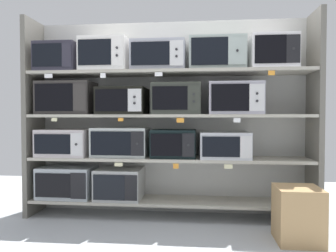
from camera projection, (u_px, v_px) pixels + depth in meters
name	position (u px, v px, depth m)	size (l,w,h in m)	color
back_panel	(170.00, 117.00, 3.51)	(3.02, 0.04, 2.05)	#B2B2AD
upright_left	(34.00, 117.00, 3.44)	(0.05, 0.40, 2.05)	#68645B
upright_right	(315.00, 117.00, 3.14)	(0.05, 0.40, 2.05)	#68645B
shelf_0	(168.00, 201.00, 3.32)	(2.82, 0.40, 0.03)	#ADA899
microwave_0	(67.00, 182.00, 3.42)	(0.56, 0.39, 0.32)	#9DA6AC
microwave_1	(120.00, 183.00, 3.36)	(0.47, 0.41, 0.31)	#A0A2A0
shelf_1	(168.00, 159.00, 3.30)	(2.82, 0.40, 0.03)	#ADA899
microwave_2	(66.00, 143.00, 3.41)	(0.53, 0.41, 0.28)	#BEB4B5
microwave_3	(121.00, 142.00, 3.34)	(0.57, 0.35, 0.30)	#B6BEBB
microwave_4	(174.00, 143.00, 3.29)	(0.45, 0.36, 0.28)	black
microwave_5	(225.00, 145.00, 3.24)	(0.49, 0.41, 0.26)	#BABDC3
price_tag_0	(119.00, 165.00, 3.15)	(0.08, 0.00, 0.04)	beige
price_tag_1	(176.00, 166.00, 3.09)	(0.05, 0.00, 0.05)	orange
price_tag_2	(228.00, 167.00, 3.04)	(0.08, 0.00, 0.04)	beige
shelf_2	(168.00, 116.00, 3.29)	(2.82, 0.40, 0.03)	#ADA899
microwave_6	(67.00, 98.00, 3.39)	(0.56, 0.36, 0.34)	#34312E
microwave_7	(123.00, 101.00, 3.33)	(0.48, 0.44, 0.27)	black
microwave_8	(177.00, 99.00, 3.27)	(0.48, 0.42, 0.31)	#30332C
microwave_9	(235.00, 99.00, 3.21)	(0.52, 0.41, 0.31)	#A19DA9
price_tag_3	(54.00, 120.00, 3.20)	(0.06, 0.00, 0.03)	beige
price_tag_4	(121.00, 120.00, 3.13)	(0.05, 0.00, 0.03)	orange
price_tag_5	(180.00, 120.00, 3.07)	(0.07, 0.00, 0.04)	orange
price_tag_6	(237.00, 120.00, 3.02)	(0.06, 0.00, 0.04)	white
shelf_3	(168.00, 73.00, 3.28)	(2.82, 0.40, 0.03)	#ADA899
microwave_10	(60.00, 59.00, 3.38)	(0.42, 0.42, 0.30)	#2B2935
microwave_11	(106.00, 56.00, 3.33)	(0.48, 0.41, 0.34)	silver
microwave_12	(159.00, 56.00, 3.28)	(0.54, 0.35, 0.30)	#9C9EAA
microwave_13	(217.00, 54.00, 3.22)	(0.55, 0.34, 0.32)	#99A7A1
microwave_14	(272.00, 53.00, 3.16)	(0.43, 0.43, 0.32)	silver
price_tag_7	(48.00, 76.00, 3.19)	(0.08, 0.00, 0.04)	white
price_tag_8	(103.00, 75.00, 3.14)	(0.05, 0.00, 0.05)	white
price_tag_9	(159.00, 74.00, 3.08)	(0.07, 0.00, 0.04)	white
price_tag_10	(272.00, 73.00, 2.97)	(0.06, 0.00, 0.04)	orange
shipping_carton	(298.00, 215.00, 2.66)	(0.35, 0.35, 0.45)	tan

